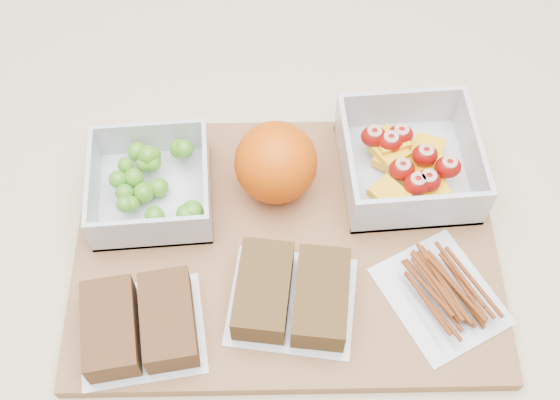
% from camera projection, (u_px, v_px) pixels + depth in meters
% --- Properties ---
extents(counter, '(1.20, 0.90, 0.90)m').
position_uv_depth(counter, '(272.00, 364.00, 1.11)').
color(counter, beige).
rests_on(counter, ground).
extents(cutting_board, '(0.44, 0.33, 0.02)m').
position_uv_depth(cutting_board, '(286.00, 245.00, 0.71)').
color(cutting_board, '#94643D').
rests_on(cutting_board, counter).
extents(grape_container, '(0.12, 0.12, 0.05)m').
position_uv_depth(grape_container, '(153.00, 184.00, 0.71)').
color(grape_container, silver).
rests_on(grape_container, cutting_board).
extents(fruit_container, '(0.14, 0.14, 0.06)m').
position_uv_depth(fruit_container, '(408.00, 162.00, 0.73)').
color(fruit_container, silver).
rests_on(fruit_container, cutting_board).
extents(orange, '(0.08, 0.08, 0.08)m').
position_uv_depth(orange, '(276.00, 163.00, 0.70)').
color(orange, '#E35205').
rests_on(orange, cutting_board).
extents(sandwich_bag_left, '(0.12, 0.11, 0.04)m').
position_uv_depth(sandwich_bag_left, '(140.00, 324.00, 0.64)').
color(sandwich_bag_left, silver).
rests_on(sandwich_bag_left, cutting_board).
extents(sandwich_bag_center, '(0.14, 0.13, 0.04)m').
position_uv_depth(sandwich_bag_center, '(292.00, 294.00, 0.65)').
color(sandwich_bag_center, silver).
rests_on(sandwich_bag_center, cutting_board).
extents(pretzel_bag, '(0.13, 0.14, 0.03)m').
position_uv_depth(pretzel_bag, '(442.00, 291.00, 0.66)').
color(pretzel_bag, silver).
rests_on(pretzel_bag, cutting_board).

